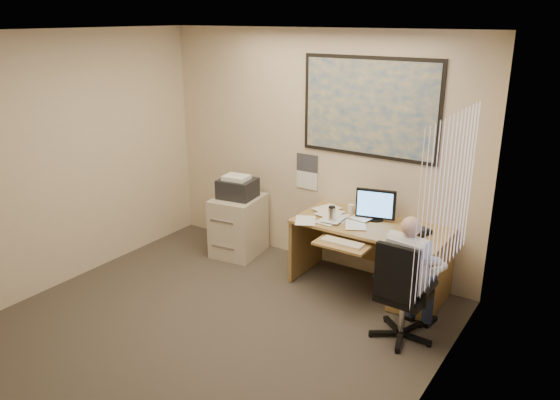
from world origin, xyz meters
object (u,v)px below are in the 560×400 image
Objects in this scene: person at (406,278)px; filing_cabinet at (238,220)px; desk at (400,258)px; office_chair at (401,311)px.

filing_cabinet is at bearing 173.68° from person.
desk reaches higher than office_chair.
office_chair is 0.84× the size of person.
person reaches higher than office_chair.
person is (2.39, -0.65, 0.15)m from filing_cabinet.
filing_cabinet is 0.86× the size of person.
desk is 1.36× the size of person.
filing_cabinet reaches higher than office_chair.
desk is 2.07m from filing_cabinet.
filing_cabinet is at bearing -179.08° from desk.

